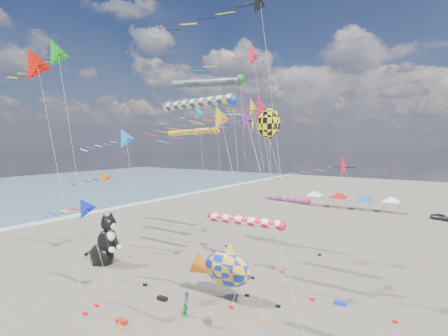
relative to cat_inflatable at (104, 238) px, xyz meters
name	(u,v)px	position (x,y,z in m)	size (l,w,h in m)	color
delta_kite_0	(186,114)	(3.65, 10.13, 14.14)	(8.93, 1.99, 18.43)	#1697D1
delta_kite_1	(264,111)	(17.58, 3.88, 13.38)	(13.22, 2.59, 17.90)	red
delta_kite_2	(61,57)	(3.77, -6.84, 17.78)	(10.87, 2.55, 22.27)	#109417
delta_kite_3	(39,69)	(2.86, -8.23, 16.65)	(13.92, 2.77, 21.24)	#C11105
delta_kite_4	(206,121)	(15.15, -1.60, 12.28)	(12.63, 2.33, 16.70)	gold
delta_kite_5	(236,127)	(21.36, -7.33, 11.38)	(10.30, 1.63, 15.60)	#6A1F8B
delta_kite_6	(88,212)	(8.78, -8.19, 5.24)	(8.47, 1.73, 9.45)	#0C22DA
delta_kite_7	(241,110)	(12.53, 8.50, 14.12)	(12.40, 2.20, 18.51)	yellow
delta_kite_8	(247,60)	(12.83, 9.35, 19.56)	(15.05, 2.71, 24.17)	red
delta_kite_9	(246,3)	(16.79, 1.91, 22.30)	(15.78, 3.03, 27.02)	black
delta_kite_10	(119,141)	(4.76, -1.66, 10.70)	(9.21, 2.19, 15.04)	blue
delta_kite_11	(106,180)	(-3.46, 3.31, 6.06)	(9.21, 1.82, 10.30)	#D65F1B
delta_kite_12	(330,170)	(23.68, 3.56, 8.36)	(10.55, 2.00, 12.65)	red
windsock_0	(289,200)	(15.13, 16.08, 3.37)	(7.28, 0.61, 6.70)	red
windsock_1	(200,103)	(12.23, 1.53, 14.15)	(9.60, 0.85, 17.61)	#1533D9
windsock_2	(194,132)	(2.61, 12.95, 11.97)	(10.06, 0.78, 15.39)	orange
windsock_3	(248,222)	(20.19, -3.80, 5.05)	(7.40, 0.67, 8.42)	#EB103E
windsock_4	(209,83)	(10.47, 5.34, 16.71)	(10.21, 0.93, 20.20)	#167E21
angelfish_kite	(266,125)	(18.18, 3.10, 12.07)	(3.74, 3.02, 16.48)	yellow
cat_inflatable	(104,238)	(0.00, 0.00, 0.00)	(4.40, 2.20, 5.93)	black
fish_inflatable	(227,269)	(16.15, -0.12, -0.16)	(6.10, 2.86, 5.11)	#132EBA
person_adult	(210,317)	(17.51, -4.51, -2.18)	(0.57, 0.38, 1.58)	gray
child_green	(186,310)	(15.03, -4.29, -2.40)	(0.56, 0.43, 1.14)	#1A8226
child_blue	(187,296)	(13.45, -2.17, -2.49)	(0.56, 0.23, 0.96)	#3056AE
kite_bag_1	(340,303)	(24.55, 4.31, -2.82)	(0.90, 0.44, 0.30)	#1533D7
kite_bag_2	(122,321)	(11.59, -7.56, -2.82)	(0.90, 0.44, 0.30)	red
kite_bag_3	(162,298)	(11.47, -3.05, -2.82)	(0.90, 0.44, 0.30)	black
tent_row	(351,194)	(15.24, 48.72, 0.18)	(19.20, 4.20, 3.80)	silver
parked_car	(441,217)	(31.02, 46.72, -2.39)	(1.37, 3.39, 1.16)	#26262D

